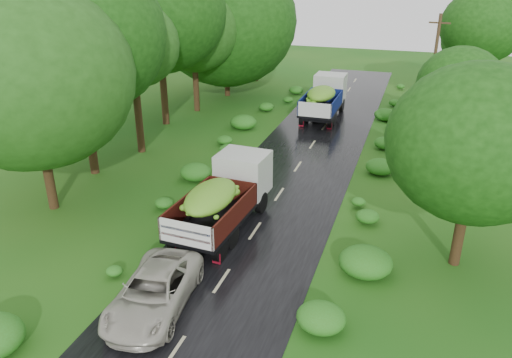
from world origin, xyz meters
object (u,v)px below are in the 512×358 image
at_px(truck_far, 325,96).
at_px(utility_pole, 433,72).
at_px(car, 154,292).
at_px(truck_near, 225,194).

distance_m(truck_far, utility_pole, 7.92).
height_order(car, utility_pole, utility_pole).
bearing_deg(truck_near, utility_pole, 68.38).
xyz_separation_m(truck_far, utility_pole, (7.50, -0.71, 2.45)).
height_order(truck_near, truck_far, truck_far).
height_order(truck_far, utility_pole, utility_pole).
relative_size(car, utility_pole, 0.63).
bearing_deg(truck_far, truck_near, -92.41).
bearing_deg(utility_pole, car, -103.33).
distance_m(truck_far, car, 24.85).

